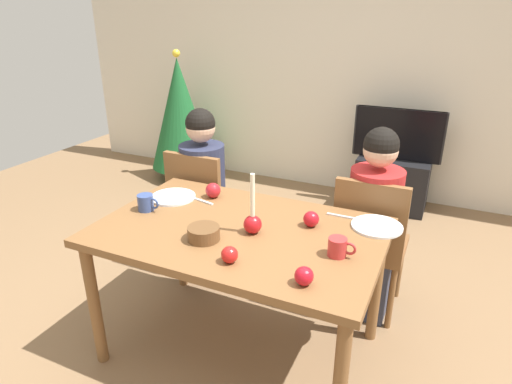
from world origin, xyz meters
TOP-DOWN VIEW (x-y plane):
  - ground_plane at (0.00, 0.00)m, footprint 7.68×7.68m
  - back_wall at (0.00, 2.60)m, footprint 6.40×0.10m
  - dining_table at (0.00, 0.00)m, footprint 1.40×0.90m
  - chair_left at (-0.60, 0.61)m, footprint 0.40×0.40m
  - chair_right at (0.54, 0.61)m, footprint 0.40×0.40m
  - person_left_child at (-0.60, 0.64)m, footprint 0.30×0.30m
  - person_right_child at (0.54, 0.64)m, footprint 0.30×0.30m
  - tv_stand at (0.44, 2.30)m, footprint 0.64×0.40m
  - tv at (0.44, 2.30)m, footprint 0.79×0.05m
  - christmas_tree at (-1.78, 2.14)m, footprint 0.67×0.67m
  - candle_centerpiece at (0.08, -0.01)m, footprint 0.09×0.09m
  - plate_left at (-0.52, 0.18)m, footprint 0.26×0.26m
  - plate_right at (0.62, 0.30)m, footprint 0.25×0.25m
  - mug_left at (-0.55, -0.02)m, footprint 0.13×0.09m
  - mug_right at (0.51, -0.05)m, footprint 0.13×0.08m
  - fork_left at (-0.35, 0.21)m, footprint 0.18×0.05m
  - fork_right at (0.44, 0.34)m, footprint 0.18×0.01m
  - bowl_walnuts at (-0.10, -0.17)m, footprint 0.15×0.15m
  - apple_near_candle at (-0.31, 0.28)m, footprint 0.09×0.09m
  - apple_by_left_plate at (0.45, -0.32)m, footprint 0.08×0.08m
  - apple_by_right_mug at (0.10, -0.30)m, footprint 0.07×0.07m
  - apple_far_edge at (0.31, 0.17)m, footprint 0.08×0.08m

SIDE VIEW (x-z plane):
  - ground_plane at x=0.00m, z-range 0.00..0.00m
  - tv_stand at x=0.44m, z-range 0.00..0.48m
  - chair_left at x=-0.60m, z-range 0.06..0.96m
  - chair_right at x=0.54m, z-range 0.06..0.96m
  - person_left_child at x=-0.60m, z-range -0.02..1.16m
  - person_right_child at x=0.54m, z-range -0.02..1.16m
  - dining_table at x=0.00m, z-range 0.29..1.04m
  - tv at x=0.44m, z-range 0.48..0.94m
  - christmas_tree at x=-1.78m, z-range 0.03..1.40m
  - fork_left at x=-0.35m, z-range 0.75..0.76m
  - fork_right at x=0.44m, z-range 0.75..0.76m
  - plate_left at x=-0.52m, z-range 0.75..0.76m
  - plate_right at x=0.62m, z-range 0.75..0.76m
  - bowl_walnuts at x=-0.10m, z-range 0.75..0.82m
  - apple_by_right_mug at x=0.10m, z-range 0.75..0.82m
  - apple_by_left_plate at x=0.45m, z-range 0.75..0.83m
  - apple_far_edge at x=0.31m, z-range 0.75..0.83m
  - mug_right at x=0.51m, z-range 0.75..0.84m
  - apple_near_candle at x=-0.31m, z-range 0.75..0.84m
  - mug_left at x=-0.55m, z-range 0.75..0.84m
  - candle_centerpiece at x=0.08m, z-range 0.66..0.97m
  - back_wall at x=0.00m, z-range 0.00..2.60m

